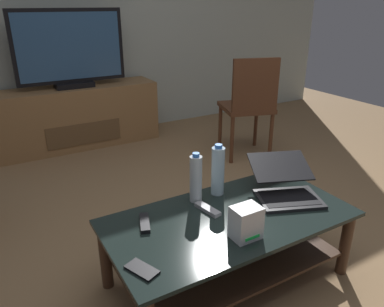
# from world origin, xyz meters

# --- Properties ---
(ground_plane) EXTENTS (7.68, 7.68, 0.00)m
(ground_plane) POSITION_xyz_m (0.00, 0.00, 0.00)
(ground_plane) COLOR olive
(back_wall) EXTENTS (6.40, 0.12, 2.80)m
(back_wall) POSITION_xyz_m (0.00, 2.58, 1.40)
(back_wall) COLOR #A8B2A8
(back_wall) RESTS_ON ground
(coffee_table) EXTENTS (1.25, 0.64, 0.39)m
(coffee_table) POSITION_xyz_m (-0.11, -0.17, 0.27)
(coffee_table) COLOR black
(coffee_table) RESTS_ON ground
(media_cabinet) EXTENTS (1.61, 0.42, 0.61)m
(media_cabinet) POSITION_xyz_m (-0.28, 2.26, 0.31)
(media_cabinet) COLOR olive
(media_cabinet) RESTS_ON ground
(television) EXTENTS (1.03, 0.20, 0.73)m
(television) POSITION_xyz_m (-0.28, 2.24, 0.97)
(television) COLOR black
(television) RESTS_ON media_cabinet
(dining_chair) EXTENTS (0.55, 0.55, 0.95)m
(dining_chair) POSITION_xyz_m (1.03, 1.14, 0.54)
(dining_chair) COLOR #59331E
(dining_chair) RESTS_ON ground
(laptop) EXTENTS (0.46, 0.49, 0.18)m
(laptop) POSITION_xyz_m (0.28, -0.14, 0.45)
(laptop) COLOR black
(laptop) RESTS_ON coffee_table
(router_box) EXTENTS (0.13, 0.10, 0.16)m
(router_box) POSITION_xyz_m (-0.16, -0.35, 0.47)
(router_box) COLOR silver
(router_box) RESTS_ON coffee_table
(water_bottle_near) EXTENTS (0.07, 0.07, 0.28)m
(water_bottle_near) POSITION_xyz_m (-0.18, 0.05, 0.53)
(water_bottle_near) COLOR silver
(water_bottle_near) RESTS_ON coffee_table
(water_bottle_far) EXTENTS (0.07, 0.07, 0.29)m
(water_bottle_far) POSITION_xyz_m (-0.03, 0.06, 0.53)
(water_bottle_far) COLOR silver
(water_bottle_far) RESTS_ON coffee_table
(cell_phone) EXTENTS (0.12, 0.16, 0.01)m
(cell_phone) POSITION_xyz_m (-0.66, -0.33, 0.40)
(cell_phone) COLOR black
(cell_phone) RESTS_ON coffee_table
(tv_remote) EXTENTS (0.07, 0.17, 0.02)m
(tv_remote) POSITION_xyz_m (-0.18, -0.07, 0.40)
(tv_remote) COLOR #99999E
(tv_remote) RESTS_ON coffee_table
(soundbar_remote) EXTENTS (0.10, 0.17, 0.02)m
(soundbar_remote) POSITION_xyz_m (-0.51, -0.03, 0.40)
(soundbar_remote) COLOR black
(soundbar_remote) RESTS_ON coffee_table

